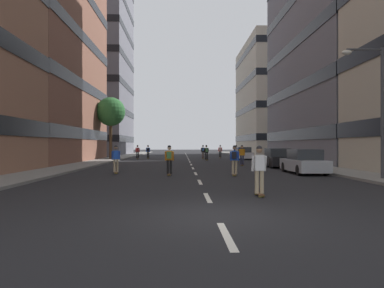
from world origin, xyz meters
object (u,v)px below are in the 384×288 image
skater_9 (206,152)px  skater_4 (234,158)px  skater_7 (138,151)px  parked_car_mid (277,159)px  parked_car_far (243,154)px  streetlamp_right (375,98)px  skater_1 (203,151)px  skater_6 (148,151)px  skater_5 (236,152)px  skater_8 (169,158)px  skater_0 (259,168)px  skater_3 (220,150)px  skater_2 (242,154)px  skater_10 (116,158)px  parked_car_near (304,162)px  street_tree_near (111,112)px

skater_9 → skater_4: bearing=-89.5°
skater_7 → parked_car_mid: bearing=-51.6°
parked_car_far → skater_7: 13.29m
streetlamp_right → skater_1: 29.21m
skater_6 → skater_5: bearing=-38.1°
streetlamp_right → skater_5: bearing=99.7°
skater_8 → skater_9: bearing=79.7°
skater_4 → skater_9: 20.22m
skater_0 → skater_3: same height
skater_1 → skater_4: bearing=-89.3°
skater_1 → skater_2: bearing=-81.0°
skater_7 → skater_9: same height
skater_2 → skater_9: size_ratio=1.00×
skater_0 → skater_10: size_ratio=1.00×
skater_7 → parked_car_near: bearing=-60.0°
parked_car_mid → skater_1: skater_1 is taller
skater_10 → skater_7: bearing=93.6°
skater_3 → streetlamp_right: bearing=-82.5°
street_tree_near → skater_8: bearing=-70.3°
street_tree_near → skater_10: 21.28m
skater_2 → skater_5: same height
skater_0 → skater_5: bearing=82.8°
parked_car_mid → skater_7: skater_7 is taller
streetlamp_right → skater_6: bearing=115.6°
skater_4 → parked_car_near: bearing=16.4°
parked_car_near → skater_8: 8.45m
skater_0 → skater_2: size_ratio=1.00×
street_tree_near → skater_4: 25.42m
skater_0 → skater_4: size_ratio=1.00×
parked_car_far → skater_2: (-2.44, -13.18, 0.29)m
parked_car_near → skater_5: (-1.65, 16.60, 0.32)m
skater_3 → skater_2: bearing=-90.6°
parked_car_far → skater_10: (-11.79, -21.05, 0.29)m
street_tree_near → skater_5: size_ratio=4.16×
skater_6 → parked_car_near: bearing=-64.0°
skater_3 → skater_4: same height
skater_0 → skater_3: bearing=85.8°
streetlamp_right → skater_7: size_ratio=3.65×
streetlamp_right → skater_3: bearing=97.5°
skater_8 → parked_car_mid: bearing=40.7°
parked_car_far → skater_7: size_ratio=2.47×
parked_car_near → skater_1: 24.15m
skater_7 → skater_2: bearing=-53.5°
parked_car_mid → skater_0: bearing=-107.5°
skater_1 → skater_7: (-8.36, -0.74, 0.00)m
street_tree_near → skater_3: bearing=24.7°
parked_car_near → skater_4: size_ratio=2.47×
street_tree_near → skater_5: street_tree_near is taller
parked_car_near → skater_7: (-13.22, 22.91, 0.32)m
street_tree_near → skater_10: street_tree_near is taller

